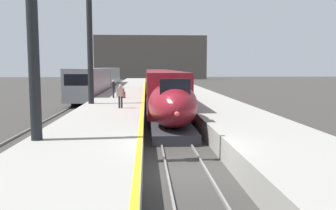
% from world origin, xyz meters
% --- Properties ---
extents(ground_plane, '(260.00, 260.00, 0.00)m').
position_xyz_m(ground_plane, '(0.00, 0.00, 0.00)').
color(ground_plane, '#33302D').
extents(platform_left, '(4.80, 110.00, 1.05)m').
position_xyz_m(platform_left, '(-4.05, 24.75, 0.53)').
color(platform_left, gray).
rests_on(platform_left, ground).
extents(platform_right, '(4.80, 110.00, 1.05)m').
position_xyz_m(platform_right, '(4.05, 24.75, 0.53)').
color(platform_right, gray).
rests_on(platform_right, ground).
extents(platform_left_safety_stripe, '(0.20, 107.80, 0.01)m').
position_xyz_m(platform_left_safety_stripe, '(-1.77, 24.75, 1.05)').
color(platform_left_safety_stripe, yellow).
rests_on(platform_left_safety_stripe, platform_left).
extents(rail_main_left, '(0.08, 110.00, 0.12)m').
position_xyz_m(rail_main_left, '(-0.75, 27.50, 0.06)').
color(rail_main_left, slate).
rests_on(rail_main_left, ground).
extents(rail_main_right, '(0.08, 110.00, 0.12)m').
position_xyz_m(rail_main_right, '(0.75, 27.50, 0.06)').
color(rail_main_right, slate).
rests_on(rail_main_right, ground).
extents(rail_secondary_left, '(0.08, 110.00, 0.12)m').
position_xyz_m(rail_secondary_left, '(-8.85, 27.50, 0.06)').
color(rail_secondary_left, slate).
rests_on(rail_secondary_left, ground).
extents(rail_secondary_right, '(0.08, 110.00, 0.12)m').
position_xyz_m(rail_secondary_right, '(-7.35, 27.50, 0.06)').
color(rail_secondary_right, slate).
rests_on(rail_secondary_right, ground).
extents(highspeed_train_main, '(2.92, 37.42, 3.60)m').
position_xyz_m(highspeed_train_main, '(0.00, 22.34, 1.93)').
color(highspeed_train_main, maroon).
rests_on(highspeed_train_main, ground).
extents(regional_train_adjacent, '(2.85, 36.60, 3.80)m').
position_xyz_m(regional_train_adjacent, '(-8.10, 39.09, 2.13)').
color(regional_train_adjacent, gray).
rests_on(regional_train_adjacent, ground).
extents(station_column_mid, '(4.00, 0.68, 9.68)m').
position_xyz_m(station_column_mid, '(-5.90, 15.55, 6.84)').
color(station_column_mid, black).
rests_on(station_column_mid, platform_left).
extents(passenger_near_edge, '(0.34, 0.54, 1.69)m').
position_xyz_m(passenger_near_edge, '(-4.61, 20.79, 2.04)').
color(passenger_near_edge, '#23232D').
rests_on(passenger_near_edge, platform_left).
extents(passenger_mid_platform, '(0.57, 0.23, 1.69)m').
position_xyz_m(passenger_mid_platform, '(-3.34, 12.21, 2.04)').
color(passenger_mid_platform, '#23232D').
rests_on(passenger_mid_platform, platform_left).
extents(rolling_suitcase, '(0.40, 0.22, 0.98)m').
position_xyz_m(rolling_suitcase, '(-3.67, 20.56, 1.35)').
color(rolling_suitcase, maroon).
rests_on(rolling_suitcase, platform_left).
extents(terminus_back_wall, '(36.00, 2.00, 14.00)m').
position_xyz_m(terminus_back_wall, '(0.00, 102.00, 7.00)').
color(terminus_back_wall, '#4C4742').
rests_on(terminus_back_wall, ground).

